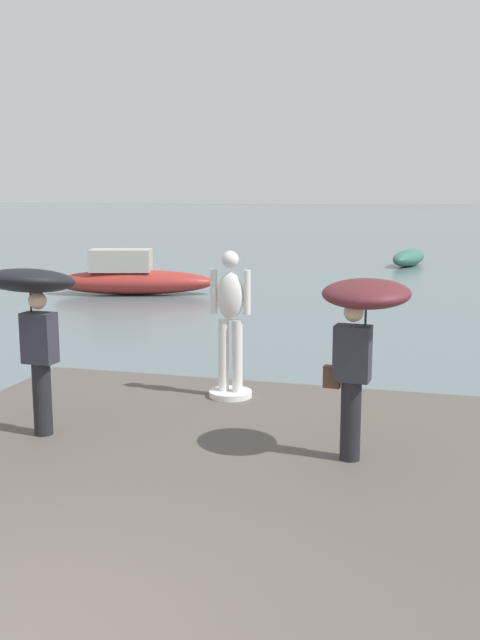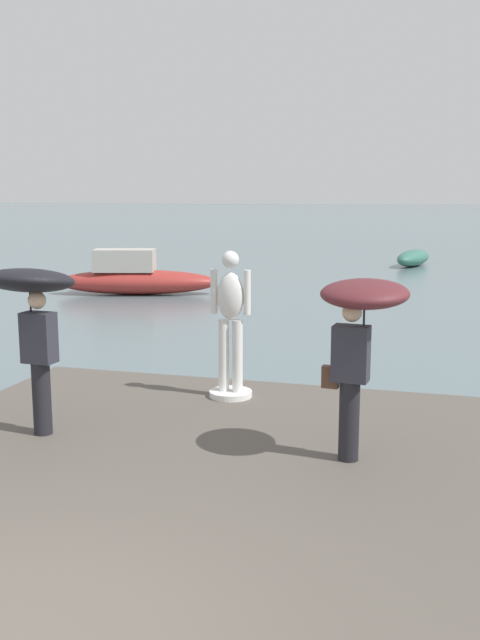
{
  "view_description": "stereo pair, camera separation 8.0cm",
  "coord_description": "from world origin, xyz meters",
  "px_view_note": "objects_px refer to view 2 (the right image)",
  "views": [
    {
      "loc": [
        2.54,
        -3.52,
        3.25
      ],
      "look_at": [
        0.0,
        5.77,
        1.55
      ],
      "focal_mm": 40.28,
      "sensor_mm": 36.0,
      "label": 1
    },
    {
      "loc": [
        2.62,
        -3.5,
        3.25
      ],
      "look_at": [
        0.0,
        5.77,
        1.55
      ],
      "focal_mm": 40.28,
      "sensor_mm": 36.0,
      "label": 2
    }
  ],
  "objects_px": {
    "onlooker_left": "(32,301)",
    "boat_near": "(413,258)",
    "onlooker_right": "(360,321)",
    "boat_mid": "(135,278)",
    "statue_white_figure": "(231,327)"
  },
  "relations": [
    {
      "from": "statue_white_figure",
      "to": "onlooker_left",
      "type": "relative_size",
      "value": 1.01
    },
    {
      "from": "onlooker_left",
      "to": "boat_near",
      "type": "xyz_separation_m",
      "value": [
        3.34,
        26.3,
        -1.64
      ]
    },
    {
      "from": "statue_white_figure",
      "to": "boat_near",
      "type": "height_order",
      "value": "statue_white_figure"
    },
    {
      "from": "onlooker_right",
      "to": "boat_near",
      "type": "bearing_deg",
      "value": 91.03
    },
    {
      "from": "onlooker_right",
      "to": "boat_near",
      "type": "xyz_separation_m",
      "value": [
        -0.47,
        26.18,
        -1.57
      ]
    },
    {
      "from": "statue_white_figure",
      "to": "boat_near",
      "type": "xyz_separation_m",
      "value": [
        1.54,
        24.18,
        -1.03
      ]
    },
    {
      "from": "onlooker_left",
      "to": "onlooker_right",
      "type": "bearing_deg",
      "value": 1.88
    },
    {
      "from": "statue_white_figure",
      "to": "boat_near",
      "type": "bearing_deg",
      "value": 86.36
    },
    {
      "from": "onlooker_right",
      "to": "boat_mid",
      "type": "xyz_separation_m",
      "value": [
        -8.86,
        14.05,
        -1.39
      ]
    },
    {
      "from": "onlooker_left",
      "to": "boat_near",
      "type": "relative_size",
      "value": 0.56
    },
    {
      "from": "statue_white_figure",
      "to": "onlooker_left",
      "type": "height_order",
      "value": "statue_white_figure"
    },
    {
      "from": "onlooker_left",
      "to": "boat_mid",
      "type": "distance_m",
      "value": 15.11
    },
    {
      "from": "onlooker_left",
      "to": "onlooker_right",
      "type": "relative_size",
      "value": 1.03
    },
    {
      "from": "statue_white_figure",
      "to": "boat_mid",
      "type": "height_order",
      "value": "statue_white_figure"
    },
    {
      "from": "statue_white_figure",
      "to": "onlooker_right",
      "type": "bearing_deg",
      "value": -44.81
    }
  ]
}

